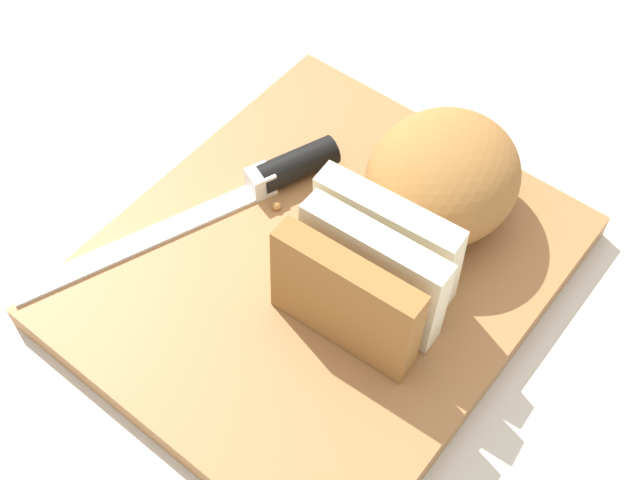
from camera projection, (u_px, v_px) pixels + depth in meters
name	position (u px, v px, depth m)	size (l,w,h in m)	color
ground_plane	(320.00, 279.00, 0.68)	(3.00, 3.00, 0.00)	beige
cutting_board	(320.00, 271.00, 0.67)	(0.37, 0.32, 0.02)	#9E6B3D
bread_loaf	(420.00, 205.00, 0.64)	(0.22, 0.13, 0.09)	#996633
bread_knife	(265.00, 180.00, 0.70)	(0.27, 0.13, 0.03)	silver
crumb_near_knife	(276.00, 206.00, 0.69)	(0.01, 0.01, 0.01)	#A8753D
crumb_near_loaf	(352.00, 258.00, 0.66)	(0.01, 0.01, 0.01)	#A8753D
crumb_stray_left	(409.00, 244.00, 0.67)	(0.01, 0.01, 0.01)	#A8753D
crumb_stray_right	(356.00, 276.00, 0.65)	(0.01, 0.01, 0.01)	#A8753D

